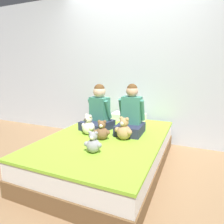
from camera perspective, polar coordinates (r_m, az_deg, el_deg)
ground_plane at (r=2.72m, az=-1.40°, el=-15.05°), size 14.00×14.00×0.00m
wall_behind_bed at (r=3.46m, az=6.47°, el=12.39°), size 8.00×0.06×2.50m
bed at (r=2.63m, az=-1.42°, el=-11.13°), size 1.38×2.03×0.41m
child_on_left at (r=2.80m, az=-3.86°, el=0.06°), size 0.43×0.46×0.63m
child_on_right at (r=2.62m, az=5.46°, el=-0.83°), size 0.34×0.40×0.65m
teddy_bear_held_by_left_child at (r=2.60m, az=-6.74°, el=-3.97°), size 0.21×0.17×0.27m
teddy_bear_held_by_right_child at (r=2.41m, az=3.42°, el=-5.17°), size 0.23×0.18×0.28m
teddy_bear_between_children at (r=2.41m, az=-2.87°, el=-5.53°), size 0.20×0.15×0.24m
teddy_bear_at_foot_of_bed at (r=2.06m, az=-5.39°, el=-8.96°), size 0.19×0.14×0.23m
pillow_at_headboard at (r=3.29m, az=4.71°, el=-1.39°), size 0.54×0.27×0.11m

